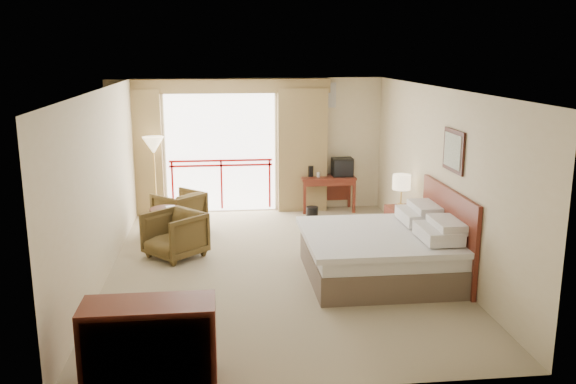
{
  "coord_description": "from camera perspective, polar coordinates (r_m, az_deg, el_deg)",
  "views": [
    {
      "loc": [
        -0.81,
        -8.8,
        3.24
      ],
      "look_at": [
        0.23,
        0.4,
        1.08
      ],
      "focal_mm": 38.0,
      "sensor_mm": 36.0,
      "label": 1
    }
  ],
  "objects": [
    {
      "name": "balcony_door",
      "position": [
        12.45,
        -6.31,
        3.64
      ],
      "size": [
        2.4,
        0.0,
        2.4
      ],
      "primitive_type": "plane",
      "rotation": [
        1.57,
        0.0,
        0.0
      ],
      "color": "white",
      "rests_on": "wall_back"
    },
    {
      "name": "desk",
      "position": [
        12.56,
        3.68,
        0.81
      ],
      "size": [
        1.11,
        0.53,
        0.72
      ],
      "rotation": [
        0.0,
        0.0,
        -0.02
      ],
      "color": "#582118",
      "rests_on": "floor"
    },
    {
      "name": "phone",
      "position": [
        10.4,
        10.54,
        -1.46
      ],
      "size": [
        0.17,
        0.13,
        0.07
      ],
      "primitive_type": "cube",
      "rotation": [
        0.0,
        0.0,
        0.05
      ],
      "color": "black",
      "rests_on": "nightstand"
    },
    {
      "name": "headboard",
      "position": [
        9.2,
        14.71,
        -3.65
      ],
      "size": [
        0.06,
        2.1,
        1.3
      ],
      "primitive_type": "cube",
      "color": "#582118",
      "rests_on": "wall_right"
    },
    {
      "name": "wall_front",
      "position": [
        5.69,
        2.16,
        -6.28
      ],
      "size": [
        5.0,
        0.0,
        5.0
      ],
      "primitive_type": "plane",
      "rotation": [
        -1.57,
        0.0,
        0.0
      ],
      "color": "beige",
      "rests_on": "ground"
    },
    {
      "name": "armchair_far",
      "position": [
        11.53,
        -10.07,
        -3.39
      ],
      "size": [
        1.08,
        1.08,
        0.71
      ],
      "primitive_type": "imported",
      "rotation": [
        0.0,
        0.0,
        -2.36
      ],
      "color": "#463519",
      "rests_on": "floor"
    },
    {
      "name": "coffee_maker",
      "position": [
        12.4,
        2.15,
        1.95
      ],
      "size": [
        0.14,
        0.14,
        0.23
      ],
      "primitive_type": "cylinder",
      "rotation": [
        0.0,
        0.0,
        0.34
      ],
      "color": "black",
      "rests_on": "desk"
    },
    {
      "name": "nightstand",
      "position": [
        10.64,
        10.49,
        -3.06
      ],
      "size": [
        0.47,
        0.55,
        0.62
      ],
      "primitive_type": "cube",
      "rotation": [
        0.0,
        0.0,
        0.07
      ],
      "color": "#582118",
      "rests_on": "floor"
    },
    {
      "name": "armchair_near",
      "position": [
        10.01,
        -10.46,
        -5.98
      ],
      "size": [
        1.14,
        1.13,
        0.74
      ],
      "primitive_type": "imported",
      "rotation": [
        0.0,
        0.0,
        -0.82
      ],
      "color": "#463519",
      "rests_on": "floor"
    },
    {
      "name": "wall_back",
      "position": [
        12.47,
        -2.64,
        4.42
      ],
      "size": [
        5.0,
        0.0,
        5.0
      ],
      "primitive_type": "plane",
      "rotation": [
        1.57,
        0.0,
        0.0
      ],
      "color": "beige",
      "rests_on": "ground"
    },
    {
      "name": "hvac_vent",
      "position": [
        12.48,
        3.36,
        9.04
      ],
      "size": [
        0.5,
        0.04,
        0.5
      ],
      "primitive_type": "cube",
      "color": "silver",
      "rests_on": "wall_back"
    },
    {
      "name": "wall_left",
      "position": [
        9.16,
        -16.91,
        0.66
      ],
      "size": [
        0.0,
        7.0,
        7.0
      ],
      "primitive_type": "plane",
      "rotation": [
        1.57,
        0.0,
        1.57
      ],
      "color": "beige",
      "rests_on": "ground"
    },
    {
      "name": "floor",
      "position": [
        9.41,
        -1.1,
        -6.99
      ],
      "size": [
        7.0,
        7.0,
        0.0
      ],
      "primitive_type": "plane",
      "color": "gray",
      "rests_on": "ground"
    },
    {
      "name": "valance",
      "position": [
        12.2,
        -6.47,
        9.82
      ],
      "size": [
        4.4,
        0.22,
        0.28
      ],
      "primitive_type": "cube",
      "color": "olive",
      "rests_on": "wall_back"
    },
    {
      "name": "ceiling",
      "position": [
        8.86,
        -1.18,
        9.64
      ],
      "size": [
        7.0,
        7.0,
        0.0
      ],
      "primitive_type": "plane",
      "rotation": [
        3.14,
        0.0,
        0.0
      ],
      "color": "white",
      "rests_on": "wall_back"
    },
    {
      "name": "cup",
      "position": [
        12.39,
        2.86,
        1.61
      ],
      "size": [
        0.08,
        0.08,
        0.1
      ],
      "primitive_type": "cylinder",
      "rotation": [
        0.0,
        0.0,
        0.16
      ],
      "color": "white",
      "rests_on": "desk"
    },
    {
      "name": "bed",
      "position": [
        8.99,
        8.84,
        -5.59
      ],
      "size": [
        2.13,
        2.06,
        0.97
      ],
      "color": "brown",
      "rests_on": "floor"
    },
    {
      "name": "book",
      "position": [
        10.57,
        -11.35,
        -1.51
      ],
      "size": [
        0.2,
        0.25,
        0.02
      ],
      "primitive_type": "imported",
      "rotation": [
        0.0,
        0.0,
        0.2
      ],
      "color": "white",
      "rests_on": "side_table"
    },
    {
      "name": "curtain_left",
      "position": [
        12.42,
        -13.96,
        3.54
      ],
      "size": [
        1.0,
        0.26,
        2.5
      ],
      "primitive_type": "cube",
      "color": "olive",
      "rests_on": "wall_back"
    },
    {
      "name": "side_table",
      "position": [
        10.62,
        -11.3,
        -2.54
      ],
      "size": [
        0.56,
        0.56,
        0.61
      ],
      "rotation": [
        0.0,
        0.0,
        0.22
      ],
      "color": "black",
      "rests_on": "floor"
    },
    {
      "name": "floor_lamp",
      "position": [
        12.01,
        -12.48,
        4.0
      ],
      "size": [
        0.41,
        0.41,
        1.62
      ],
      "rotation": [
        0.0,
        0.0,
        0.34
      ],
      "color": "tan",
      "rests_on": "floor"
    },
    {
      "name": "wastebasket",
      "position": [
        11.78,
        2.28,
        -2.1
      ],
      "size": [
        0.28,
        0.28,
        0.29
      ],
      "primitive_type": "cylinder",
      "rotation": [
        0.0,
        0.0,
        0.21
      ],
      "color": "black",
      "rests_on": "floor"
    },
    {
      "name": "dresser",
      "position": [
        6.3,
        -12.8,
        -13.71
      ],
      "size": [
        1.29,
        0.55,
        0.86
      ],
      "rotation": [
        0.0,
        0.0,
        -0.03
      ],
      "color": "#582118",
      "rests_on": "floor"
    },
    {
      "name": "table_lamp",
      "position": [
        10.51,
        10.58,
        0.86
      ],
      "size": [
        0.31,
        0.31,
        0.54
      ],
      "rotation": [
        0.0,
        0.0,
        -0.21
      ],
      "color": "tan",
      "rests_on": "nightstand"
    },
    {
      "name": "curtain_right",
      "position": [
        12.43,
        1.33,
        3.93
      ],
      "size": [
        1.0,
        0.26,
        2.5
      ],
      "primitive_type": "cube",
      "color": "olive",
      "rests_on": "wall_back"
    },
    {
      "name": "framed_art",
      "position": [
        8.94,
        15.22,
        3.74
      ],
      "size": [
        0.04,
        0.72,
        0.6
      ],
      "color": "black",
      "rests_on": "wall_right"
    },
    {
      "name": "balcony_railing",
      "position": [
        12.5,
        -6.27,
        1.87
      ],
      "size": [
        2.09,
        0.03,
        1.02
      ],
      "color": "#AD0F0E",
      "rests_on": "wall_back"
    },
    {
      "name": "tv",
      "position": [
        12.49,
        5.1,
        2.33
      ],
      "size": [
        0.42,
        0.33,
        0.38
      ],
      "rotation": [
        0.0,
        0.0,
        0.24
      ],
      "color": "black",
      "rests_on": "desk"
    },
    {
      "name": "wall_right",
      "position": [
        9.59,
        13.9,
        1.39
      ],
      "size": [
        0.0,
        7.0,
        7.0
      ],
      "primitive_type": "plane",
      "rotation": [
        1.57,
        0.0,
        -1.57
      ],
      "color": "beige",
      "rests_on": "ground"
    }
  ]
}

